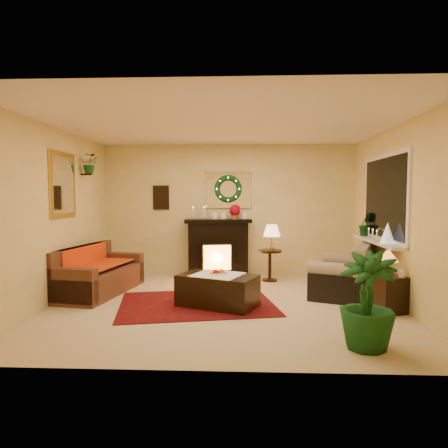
{
  "coord_description": "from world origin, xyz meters",
  "views": [
    {
      "loc": [
        0.27,
        -5.74,
        1.58
      ],
      "look_at": [
        0.0,
        0.35,
        1.15
      ],
      "focal_mm": 32.0,
      "sensor_mm": 36.0,
      "label": 1
    }
  ],
  "objects_px": {
    "fireplace": "(218,248)",
    "coffee_table": "(218,292)",
    "loveseat": "(342,268)",
    "end_table_square": "(388,292)",
    "side_table_round": "(270,264)",
    "sofa": "(99,267)"
  },
  "relations": [
    {
      "from": "fireplace",
      "to": "coffee_table",
      "type": "relative_size",
      "value": 1.06
    },
    {
      "from": "coffee_table",
      "to": "loveseat",
      "type": "bearing_deg",
      "value": 46.0
    },
    {
      "from": "fireplace",
      "to": "end_table_square",
      "type": "relative_size",
      "value": 2.31
    },
    {
      "from": "side_table_round",
      "to": "end_table_square",
      "type": "xyz_separation_m",
      "value": [
        1.47,
        -1.94,
        -0.05
      ]
    },
    {
      "from": "sofa",
      "to": "side_table_round",
      "type": "distance_m",
      "value": 3.03
    },
    {
      "from": "loveseat",
      "to": "coffee_table",
      "type": "bearing_deg",
      "value": -134.66
    },
    {
      "from": "loveseat",
      "to": "coffee_table",
      "type": "height_order",
      "value": "loveseat"
    },
    {
      "from": "sofa",
      "to": "fireplace",
      "type": "relative_size",
      "value": 1.54
    },
    {
      "from": "fireplace",
      "to": "end_table_square",
      "type": "xyz_separation_m",
      "value": [
        2.46,
        -2.34,
        -0.28
      ]
    },
    {
      "from": "loveseat",
      "to": "side_table_round",
      "type": "xyz_separation_m",
      "value": [
        -1.1,
        0.96,
        -0.09
      ]
    },
    {
      "from": "sofa",
      "to": "coffee_table",
      "type": "distance_m",
      "value": 2.11
    },
    {
      "from": "sofa",
      "to": "end_table_square",
      "type": "relative_size",
      "value": 3.55
    },
    {
      "from": "end_table_square",
      "to": "coffee_table",
      "type": "height_order",
      "value": "end_table_square"
    },
    {
      "from": "coffee_table",
      "to": "end_table_square",
      "type": "bearing_deg",
      "value": 19.21
    },
    {
      "from": "sofa",
      "to": "coffee_table",
      "type": "xyz_separation_m",
      "value": [
        1.97,
        -0.72,
        -0.22
      ]
    },
    {
      "from": "side_table_round",
      "to": "end_table_square",
      "type": "height_order",
      "value": "side_table_round"
    },
    {
      "from": "coffee_table",
      "to": "fireplace",
      "type": "bearing_deg",
      "value": 116.71
    },
    {
      "from": "fireplace",
      "to": "sofa",
      "type": "bearing_deg",
      "value": -150.94
    },
    {
      "from": "fireplace",
      "to": "loveseat",
      "type": "distance_m",
      "value": 2.5
    },
    {
      "from": "end_table_square",
      "to": "coffee_table",
      "type": "relative_size",
      "value": 0.46
    },
    {
      "from": "loveseat",
      "to": "side_table_round",
      "type": "height_order",
      "value": "loveseat"
    },
    {
      "from": "fireplace",
      "to": "loveseat",
      "type": "bearing_deg",
      "value": -42.37
    }
  ]
}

